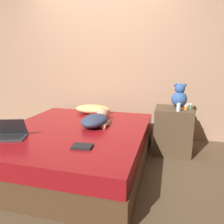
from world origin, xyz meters
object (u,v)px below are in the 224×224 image
bottle_clear (179,107)px  book (82,146)px  teddy_bear (179,97)px  bottle_orange (186,108)px  pillow (93,109)px  person_lying (96,119)px  laptop (11,134)px  bottle_green (191,106)px  bottle_pink (188,106)px

bottle_clear → book: 1.39m
teddy_bear → book: bearing=-125.1°
bottle_orange → bottle_clear: bearing=-129.6°
teddy_bear → pillow: bearing=179.2°
person_lying → bottle_orange: size_ratio=10.90×
laptop → book: laptop is taller
pillow → bottle_green: bearing=-5.9°
person_lying → laptop: bearing=-135.2°
pillow → person_lying: person_lying is taller
teddy_bear → person_lying: bearing=-151.4°
bottle_orange → book: size_ratio=0.28×
person_lying → book: person_lying is taller
book → pillow: bearing=105.7°
person_lying → bottle_orange: bottle_orange is taller
bottle_orange → person_lying: bearing=-160.7°
bottle_orange → book: (-1.01, -1.14, -0.20)m
person_lying → teddy_bear: 1.21m
laptop → bottle_clear: (1.77, 0.97, 0.19)m
pillow → bottle_orange: bottle_orange is taller
bottle_pink → bottle_orange: (-0.03, -0.10, -0.00)m
pillow → bottle_pink: size_ratio=8.56×
book → teddy_bear: bearing=54.9°
teddy_bear → book: 1.63m
teddy_bear → book: size_ratio=1.62×
person_lying → bottle_clear: size_ratio=6.00×
pillow → book: (0.37, -1.33, -0.06)m
person_lying → teddy_bear: size_ratio=1.92×
person_lying → bottle_clear: bottle_clear is taller
laptop → teddy_bear: teddy_bear is taller
bottle_green → book: 1.61m
bottle_pink → bottle_green: (0.03, -0.06, 0.01)m
laptop → bottle_clear: size_ratio=3.51×
laptop → bottle_clear: bottle_clear is taller
bottle_orange → bottle_green: size_ratio=0.73×
person_lying → bottle_green: (1.18, 0.43, 0.15)m
person_lying → bottle_pink: size_ratio=9.70×
pillow → bottle_orange: size_ratio=9.62×
teddy_bear → laptop: bearing=-144.6°
pillow → bottle_green: size_ratio=7.01×
bottle_green → pillow: bearing=174.1°
person_lying → book: (0.11, -0.75, -0.06)m
pillow → book: 1.38m
person_lying → book: size_ratio=3.10×
teddy_bear → bottle_clear: teddy_bear is taller
teddy_bear → bottle_green: teddy_bear is taller
pillow → bottle_pink: (1.41, -0.09, 0.15)m
person_lying → bottle_pink: 1.26m
teddy_bear → bottle_clear: 0.31m
person_lying → book: bearing=-79.7°
pillow → bottle_pink: bottle_pink is taller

